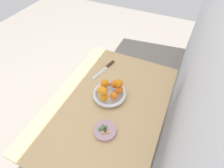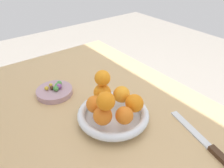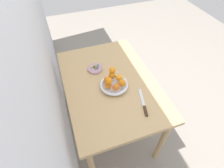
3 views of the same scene
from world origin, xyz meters
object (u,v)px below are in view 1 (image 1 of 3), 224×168
object	(u,v)px
orange_4	(104,96)
candy_ball_1	(105,130)
candy_dish	(105,130)
knife	(106,68)
candy_ball_7	(102,126)
orange_7	(119,83)
dining_table	(107,111)
candy_ball_0	(103,126)
orange_6	(103,91)
candy_ball_5	(108,132)
orange_0	(119,90)
candy_ball_6	(102,128)
candy_ball_3	(106,127)
fruit_bowl	(110,94)
orange_1	(114,84)
orange_5	(114,96)
orange_3	(101,90)
orange_2	(105,83)
candy_ball_4	(99,129)
candy_ball_2	(103,133)

from	to	relation	value
orange_4	candy_ball_1	bearing A→B (deg)	27.70
candy_dish	knife	world-z (taller)	candy_dish
candy_dish	candy_ball_7	size ratio (longest dim) A/B	8.25
candy_dish	orange_7	xyz separation A→B (m)	(-0.29, -0.04, 0.11)
dining_table	candy_ball_0	size ratio (longest dim) A/B	50.86
orange_6	candy_ball_5	world-z (taller)	orange_6
orange_0	orange_6	xyz separation A→B (m)	(0.10, -0.07, 0.06)
candy_ball_7	candy_ball_6	bearing A→B (deg)	23.58
orange_4	knife	xyz separation A→B (m)	(-0.31, -0.14, -0.06)
candy_ball_0	candy_ball_3	world-z (taller)	same
fruit_bowl	orange_0	xyz separation A→B (m)	(-0.03, 0.06, 0.05)
candy_dish	candy_ball_1	bearing A→B (deg)	43.50
dining_table	knife	world-z (taller)	knife
dining_table	orange_1	distance (m)	0.20
orange_5	knife	size ratio (longest dim) A/B	0.22
dining_table	orange_0	distance (m)	0.19
orange_3	candy_ball_3	world-z (taller)	orange_3
knife	orange_1	bearing A→B (deg)	40.56
orange_5	candy_ball_6	size ratio (longest dim) A/B	2.79
orange_1	orange_4	world-z (taller)	orange_4
candy_ball_7	orange_2	bearing A→B (deg)	-156.89
orange_5	candy_ball_1	size ratio (longest dim) A/B	3.82
orange_4	orange_7	bearing A→B (deg)	149.28
dining_table	orange_3	bearing A→B (deg)	-123.79
candy_ball_0	candy_ball_6	xyz separation A→B (m)	(0.01, 0.00, -0.00)
candy_ball_7	orange_4	bearing A→B (deg)	-157.28
candy_ball_0	candy_ball_6	bearing A→B (deg)	9.83
orange_1	orange_5	bearing A→B (deg)	22.52
dining_table	orange_4	world-z (taller)	orange_4
candy_ball_3	orange_4	bearing A→B (deg)	-151.78
candy_dish	orange_1	xyz separation A→B (m)	(-0.32, -0.08, 0.06)
orange_5	candy_ball_1	xyz separation A→B (m)	(0.23, 0.05, -0.04)
orange_0	candy_ball_4	xyz separation A→B (m)	(0.30, -0.00, -0.04)
orange_0	candy_ball_5	xyz separation A→B (m)	(0.30, 0.05, -0.04)
orange_3	knife	world-z (taller)	orange_3
orange_2	orange_7	size ratio (longest dim) A/B	1.08
orange_7	candy_ball_6	size ratio (longest dim) A/B	2.73
orange_5	candy_ball_5	bearing A→B (deg)	15.79
candy_ball_3	candy_ball_4	world-z (taller)	candy_ball_3
orange_7	candy_ball_0	xyz separation A→B (m)	(0.28, 0.02, -0.09)
candy_ball_1	candy_ball_6	world-z (taller)	candy_ball_6
fruit_bowl	candy_ball_0	size ratio (longest dim) A/B	10.84
orange_3	candy_ball_3	bearing A→B (deg)	32.77
orange_2	fruit_bowl	bearing A→B (deg)	53.90
candy_ball_2	candy_ball_6	distance (m)	0.03
orange_4	knife	world-z (taller)	orange_4
dining_table	orange_7	world-z (taller)	orange_7
candy_ball_7	orange_3	bearing A→B (deg)	-151.38
orange_0	orange_5	size ratio (longest dim) A/B	1.03
orange_2	orange_6	distance (m)	0.13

